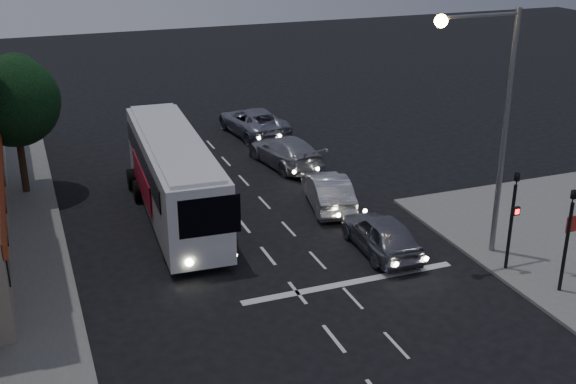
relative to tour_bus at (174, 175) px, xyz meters
name	(u,v)px	position (x,y,z in m)	size (l,w,h in m)	color
ground	(321,322)	(2.39, -9.86, -1.90)	(120.00, 120.00, 0.00)	black
road_markings	(317,270)	(3.68, -6.56, -1.89)	(8.00, 30.55, 0.01)	silver
tour_bus	(174,175)	(0.00, 0.00, 0.00)	(2.93, 11.53, 3.51)	white
car_suv	(381,234)	(6.52, -6.06, -1.15)	(1.78, 4.41, 1.50)	gray
car_sedan_a	(328,191)	(6.44, -1.28, -1.15)	(1.58, 4.52, 1.49)	silver
car_sedan_b	(286,151)	(6.64, 4.44, -1.14)	(2.12, 5.20, 1.51)	#A0A0A7
car_sedan_c	(253,121)	(6.82, 10.17, -1.13)	(2.54, 5.52, 1.53)	gray
traffic_signal_main	(513,209)	(9.99, -9.09, 0.52)	(0.25, 0.35, 4.10)	black
traffic_signal_side	(569,228)	(10.69, -11.06, 0.52)	(0.18, 0.15, 4.10)	black
regulatory_sign	(569,235)	(11.69, -10.10, -0.30)	(0.45, 0.12, 2.20)	slate
streetlight	(492,108)	(9.74, -7.66, 3.83)	(3.32, 0.44, 9.00)	slate
street_tree	(13,97)	(-5.81, 5.16, 2.60)	(4.00, 4.00, 6.20)	black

